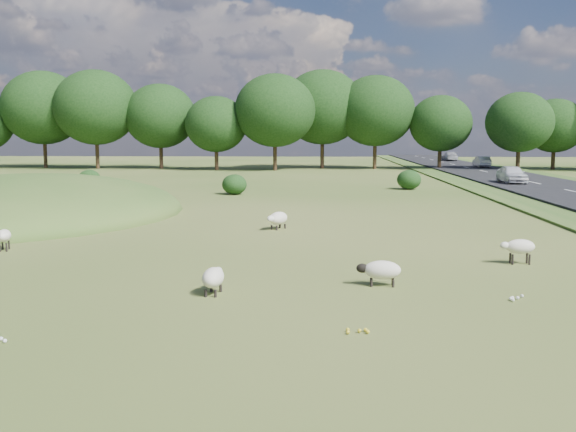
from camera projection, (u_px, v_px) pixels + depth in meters
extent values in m
plane|color=#325119|center=(270.00, 200.00, 39.79)|extent=(160.00, 160.00, 0.00)
ellipsoid|color=#33561E|center=(21.00, 214.00, 32.50)|extent=(16.00, 20.00, 4.00)
cube|color=black|center=(543.00, 186.00, 48.63)|extent=(8.00, 150.00, 0.25)
cylinder|color=black|center=(45.00, 151.00, 78.14)|extent=(0.44, 0.44, 4.21)
ellipsoid|color=black|center=(43.00, 108.00, 77.49)|extent=(9.83, 9.83, 8.84)
cylinder|color=black|center=(97.00, 151.00, 75.98)|extent=(0.44, 0.44, 4.18)
ellipsoid|color=black|center=(96.00, 107.00, 75.34)|extent=(9.75, 9.75, 8.78)
cylinder|color=black|center=(161.00, 153.00, 76.31)|extent=(0.44, 0.44, 3.61)
ellipsoid|color=black|center=(160.00, 116.00, 75.76)|extent=(8.41, 8.41, 7.57)
cylinder|color=black|center=(217.00, 157.00, 73.19)|extent=(0.44, 0.44, 3.02)
ellipsoid|color=black|center=(216.00, 124.00, 72.72)|extent=(7.04, 7.04, 6.34)
cylinder|color=black|center=(275.00, 153.00, 72.33)|extent=(0.44, 0.44, 3.90)
ellipsoid|color=black|center=(275.00, 110.00, 71.73)|extent=(9.09, 9.09, 8.18)
cylinder|color=black|center=(322.00, 151.00, 76.90)|extent=(0.44, 0.44, 4.22)
ellipsoid|color=black|center=(323.00, 107.00, 76.26)|extent=(9.85, 9.85, 8.86)
cylinder|color=black|center=(375.00, 152.00, 75.64)|extent=(0.44, 0.44, 3.94)
ellipsoid|color=black|center=(375.00, 111.00, 75.04)|extent=(9.20, 9.20, 8.28)
cylinder|color=black|center=(440.00, 156.00, 74.38)|extent=(0.44, 0.44, 3.09)
ellipsoid|color=black|center=(441.00, 123.00, 73.91)|extent=(7.20, 7.20, 6.48)
cylinder|color=black|center=(518.00, 157.00, 70.45)|extent=(0.44, 0.44, 3.12)
ellipsoid|color=black|center=(520.00, 122.00, 69.97)|extent=(7.29, 7.29, 6.56)
cylinder|color=black|center=(553.00, 157.00, 73.95)|extent=(0.44, 0.44, 2.93)
ellipsoid|color=black|center=(555.00, 126.00, 73.50)|extent=(6.84, 6.84, 6.16)
ellipsoid|color=black|center=(234.00, 184.00, 43.08)|extent=(1.67, 1.67, 1.36)
ellipsoid|color=black|center=(409.00, 180.00, 47.09)|extent=(1.77, 1.77, 1.44)
ellipsoid|color=black|center=(89.00, 179.00, 48.65)|extent=(1.68, 1.68, 1.37)
ellipsoid|color=beige|center=(278.00, 218.00, 27.18)|extent=(1.03, 1.21, 0.55)
ellipsoid|color=silver|center=(270.00, 219.00, 26.70)|extent=(0.40, 0.43, 0.27)
cylinder|color=black|center=(277.00, 228.00, 26.90)|extent=(0.08, 0.08, 0.20)
cylinder|color=black|center=(272.00, 227.00, 27.04)|extent=(0.08, 0.08, 0.20)
cylinder|color=black|center=(285.00, 226.00, 27.41)|extent=(0.08, 0.08, 0.20)
cylinder|color=black|center=(280.00, 226.00, 27.56)|extent=(0.08, 0.08, 0.20)
ellipsoid|color=beige|center=(213.00, 278.00, 16.04)|extent=(0.58, 1.01, 0.50)
ellipsoid|color=silver|center=(218.00, 272.00, 16.56)|extent=(0.26, 0.33, 0.25)
cylinder|color=black|center=(211.00, 288.00, 16.38)|extent=(0.07, 0.07, 0.18)
cylinder|color=black|center=(221.00, 288.00, 16.35)|extent=(0.07, 0.07, 0.18)
cylinder|color=black|center=(206.00, 293.00, 15.82)|extent=(0.07, 0.07, 0.18)
cylinder|color=black|center=(215.00, 294.00, 15.79)|extent=(0.07, 0.07, 0.18)
ellipsoid|color=beige|center=(520.00, 247.00, 19.80)|extent=(0.91, 0.51, 0.46)
ellipsoid|color=silver|center=(505.00, 245.00, 19.81)|extent=(0.30, 0.23, 0.23)
cylinder|color=black|center=(513.00, 260.00, 19.75)|extent=(0.06, 0.06, 0.32)
cylinder|color=black|center=(510.00, 258.00, 19.97)|extent=(0.06, 0.06, 0.32)
cylinder|color=black|center=(529.00, 260.00, 19.74)|extent=(0.06, 0.06, 0.32)
cylinder|color=black|center=(527.00, 258.00, 19.96)|extent=(0.06, 0.06, 0.32)
ellipsoid|color=beige|center=(4.00, 236.00, 22.13)|extent=(0.68, 0.94, 0.43)
ellipsoid|color=black|center=(6.00, 233.00, 22.57)|extent=(0.28, 0.32, 0.22)
cylinder|color=black|center=(3.00, 245.00, 22.39)|extent=(0.06, 0.06, 0.31)
cylinder|color=black|center=(9.00, 245.00, 22.44)|extent=(0.06, 0.06, 0.31)
cylinder|color=black|center=(0.00, 248.00, 21.91)|extent=(0.06, 0.06, 0.31)
cylinder|color=black|center=(6.00, 247.00, 21.96)|extent=(0.06, 0.06, 0.31)
ellipsoid|color=beige|center=(382.00, 270.00, 16.94)|extent=(1.01, 0.58, 0.50)
ellipsoid|color=black|center=(362.00, 268.00, 17.00)|extent=(0.33, 0.26, 0.25)
cylinder|color=black|center=(371.00, 283.00, 16.89)|extent=(0.07, 0.07, 0.18)
cylinder|color=black|center=(371.00, 281.00, 17.13)|extent=(0.07, 0.07, 0.18)
cylinder|color=black|center=(393.00, 284.00, 16.83)|extent=(0.07, 0.07, 0.18)
cylinder|color=black|center=(393.00, 282.00, 17.07)|extent=(0.07, 0.07, 0.18)
imported|color=silver|center=(450.00, 156.00, 93.76)|extent=(1.81, 4.46, 1.29)
imported|color=silver|center=(482.00, 162.00, 74.96)|extent=(1.36, 3.89, 1.28)
imported|color=white|center=(512.00, 174.00, 50.18)|extent=(1.65, 4.09, 1.39)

